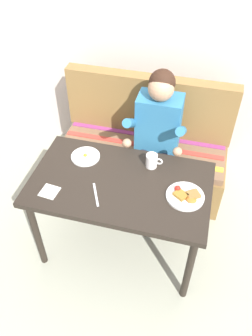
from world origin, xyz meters
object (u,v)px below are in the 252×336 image
(plate_breakfast, at_px, (185,196))
(napkin, at_px, (49,192))
(couch, at_px, (143,153))
(table, at_px, (120,190))
(knife, at_px, (96,195))
(coffee_mug, at_px, (152,161))
(person, at_px, (157,131))
(plate_eggs, at_px, (86,156))

(plate_breakfast, relative_size, napkin, 2.19)
(couch, relative_size, napkin, 12.95)
(table, bearing_deg, knife, -129.30)
(coffee_mug, height_order, napkin, coffee_mug)
(couch, height_order, person, person)
(plate_eggs, bearing_deg, knife, -60.32)
(table, xyz_separation_m, knife, (-0.12, -0.15, 0.08))
(plate_breakfast, xyz_separation_m, napkin, (-0.85, -0.18, -0.01))
(table, bearing_deg, couch, 90.00)
(couch, xyz_separation_m, person, (0.13, -0.17, 0.41))
(coffee_mug, xyz_separation_m, napkin, (-0.59, -0.40, -0.05))
(coffee_mug, relative_size, knife, 0.59)
(table, bearing_deg, person, 77.51)
(couch, distance_m, napkin, 1.13)
(plate_breakfast, bearing_deg, knife, -167.33)
(person, distance_m, napkin, 0.96)
(plate_eggs, relative_size, knife, 1.03)
(knife, bearing_deg, table, 24.78)
(couch, bearing_deg, plate_eggs, -117.26)
(plate_eggs, height_order, knife, plate_eggs)
(plate_breakfast, bearing_deg, person, 116.28)
(couch, bearing_deg, napkin, -113.39)
(person, bearing_deg, knife, -108.84)
(coffee_mug, height_order, knife, coffee_mug)
(plate_eggs, relative_size, napkin, 1.85)
(person, distance_m, plate_eggs, 0.60)
(plate_eggs, height_order, coffee_mug, coffee_mug)
(person, relative_size, knife, 6.06)
(plate_eggs, bearing_deg, plate_breakfast, -14.95)
(couch, distance_m, coffee_mug, 0.74)
(couch, bearing_deg, coffee_mug, -73.18)
(couch, relative_size, knife, 7.20)
(plate_eggs, xyz_separation_m, napkin, (-0.11, -0.37, -0.01))
(plate_breakfast, xyz_separation_m, knife, (-0.55, -0.12, -0.01))
(plate_breakfast, distance_m, napkin, 0.87)
(table, height_order, couch, couch)
(couch, relative_size, person, 1.19)
(plate_breakfast, xyz_separation_m, coffee_mug, (-0.26, 0.23, 0.04))
(couch, xyz_separation_m, plate_breakfast, (0.43, -0.79, 0.41))
(plate_breakfast, height_order, knife, plate_breakfast)
(couch, bearing_deg, knife, -97.56)
(plate_breakfast, bearing_deg, table, 176.92)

